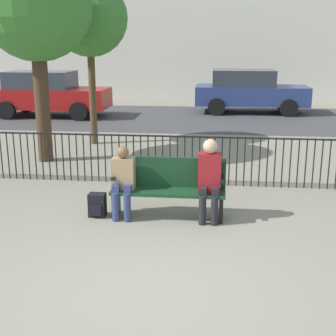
% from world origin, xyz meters
% --- Properties ---
extents(ground_plane, '(80.00, 80.00, 0.00)m').
position_xyz_m(ground_plane, '(0.00, 0.00, 0.00)').
color(ground_plane, gray).
extents(park_bench, '(1.75, 0.45, 0.92)m').
position_xyz_m(park_bench, '(0.00, 2.27, 0.49)').
color(park_bench, '#14381E').
rests_on(park_bench, ground).
extents(seated_person_0, '(0.34, 0.39, 1.13)m').
position_xyz_m(seated_person_0, '(-0.69, 2.13, 0.63)').
color(seated_person_0, navy).
rests_on(seated_person_0, ground).
extents(seated_person_1, '(0.34, 0.39, 1.26)m').
position_xyz_m(seated_person_1, '(0.63, 2.14, 0.71)').
color(seated_person_1, black).
rests_on(seated_person_1, ground).
extents(backpack, '(0.26, 0.23, 0.37)m').
position_xyz_m(backpack, '(-1.11, 2.13, 0.18)').
color(backpack, black).
rests_on(backpack, ground).
extents(fence_railing, '(9.01, 0.03, 0.95)m').
position_xyz_m(fence_railing, '(-0.02, 3.97, 0.56)').
color(fence_railing, black).
rests_on(fence_railing, ground).
extents(tree_0, '(2.41, 2.41, 4.62)m').
position_xyz_m(tree_0, '(-3.19, 5.47, 3.38)').
color(tree_0, '#422D1E').
rests_on(tree_0, ground).
extents(tree_1, '(1.94, 1.94, 4.19)m').
position_xyz_m(tree_1, '(-2.57, 7.42, 3.20)').
color(tree_1, '#4C3823').
rests_on(tree_1, ground).
extents(street_surface, '(24.00, 6.00, 0.01)m').
position_xyz_m(street_surface, '(0.00, 12.00, 0.00)').
color(street_surface, '#3D3D3F').
rests_on(street_surface, ground).
extents(parked_car_0, '(4.20, 1.94, 1.62)m').
position_xyz_m(parked_car_0, '(1.84, 13.54, 0.84)').
color(parked_car_0, navy).
rests_on(parked_car_0, ground).
extents(parked_car_1, '(4.20, 1.94, 1.62)m').
position_xyz_m(parked_car_1, '(-5.45, 11.83, 0.84)').
color(parked_car_1, maroon).
rests_on(parked_car_1, ground).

